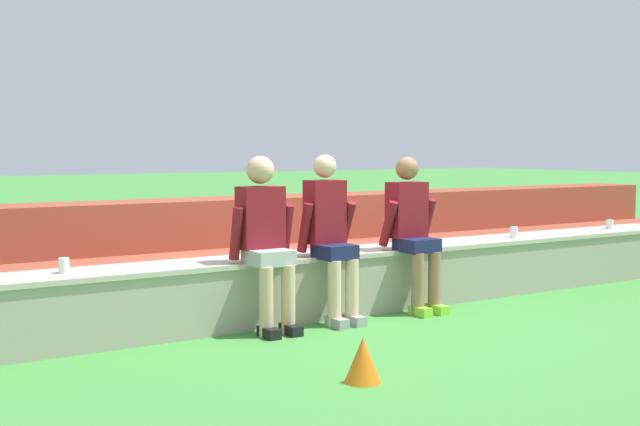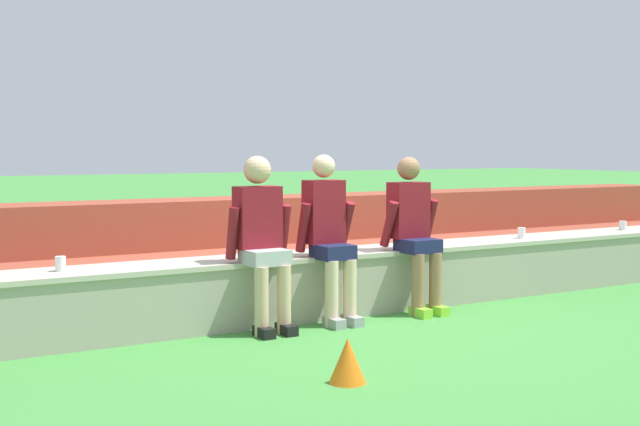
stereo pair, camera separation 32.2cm
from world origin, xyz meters
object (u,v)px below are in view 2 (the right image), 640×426
(water_bottle_near_right, at_px, (341,240))
(plastic_cup_left_end, at_px, (522,233))
(person_left_of_center, at_px, (329,233))
(plastic_cup_middle, at_px, (623,226))
(plastic_cup_right_end, at_px, (61,264))
(sports_cone, at_px, (348,360))
(person_far_left, at_px, (262,236))
(person_center, at_px, (414,229))

(water_bottle_near_right, height_order, plastic_cup_left_end, water_bottle_near_right)
(person_left_of_center, relative_size, plastic_cup_middle, 13.87)
(plastic_cup_right_end, xyz_separation_m, plastic_cup_middle, (6.11, -0.01, -0.00))
(sports_cone, bearing_deg, plastic_cup_left_end, 29.85)
(person_left_of_center, height_order, plastic_cup_middle, person_left_of_center)
(plastic_cup_left_end, relative_size, plastic_cup_right_end, 0.98)
(person_far_left, height_order, plastic_cup_middle, person_far_left)
(plastic_cup_left_end, distance_m, plastic_cup_right_end, 4.54)
(plastic_cup_middle, height_order, sports_cone, plastic_cup_middle)
(person_left_of_center, distance_m, person_center, 0.87)
(sports_cone, bearing_deg, person_far_left, 82.69)
(plastic_cup_middle, bearing_deg, plastic_cup_left_end, -177.99)
(water_bottle_near_right, relative_size, plastic_cup_left_end, 1.96)
(person_far_left, bearing_deg, sports_cone, -97.31)
(plastic_cup_right_end, bearing_deg, plastic_cup_middle, -0.09)
(water_bottle_near_right, xyz_separation_m, plastic_cup_left_end, (2.11, -0.05, -0.05))
(plastic_cup_middle, bearing_deg, water_bottle_near_right, -179.86)
(person_center, distance_m, water_bottle_near_right, 0.65)
(person_center, bearing_deg, person_far_left, -179.57)
(water_bottle_near_right, distance_m, sports_cone, 2.28)
(water_bottle_near_right, bearing_deg, person_far_left, -161.58)
(plastic_cup_left_end, bearing_deg, person_far_left, -175.04)
(person_left_of_center, distance_m, plastic_cup_middle, 4.00)
(person_left_of_center, relative_size, person_center, 1.02)
(person_left_of_center, distance_m, plastic_cup_right_end, 2.15)
(person_far_left, relative_size, plastic_cup_left_end, 12.80)
(person_far_left, height_order, plastic_cup_left_end, person_far_left)
(person_far_left, distance_m, sports_cone, 1.73)
(person_far_left, distance_m, plastic_cup_middle, 4.63)
(person_far_left, xyz_separation_m, person_center, (1.51, 0.01, -0.02))
(person_left_of_center, relative_size, plastic_cup_right_end, 12.68)
(water_bottle_near_right, distance_m, plastic_cup_left_end, 2.11)
(person_center, relative_size, plastic_cup_right_end, 12.47)
(person_center, bearing_deg, person_left_of_center, 179.54)
(person_far_left, height_order, person_left_of_center, person_left_of_center)
(water_bottle_near_right, xyz_separation_m, plastic_cup_right_end, (-2.42, 0.02, -0.04))
(plastic_cup_right_end, distance_m, plastic_cup_middle, 6.11)
(person_far_left, bearing_deg, plastic_cup_right_end, 167.59)
(plastic_cup_right_end, bearing_deg, plastic_cup_left_end, -0.81)
(person_left_of_center, bearing_deg, sports_cone, -117.35)
(plastic_cup_left_end, bearing_deg, plastic_cup_middle, 2.01)
(person_center, relative_size, water_bottle_near_right, 6.45)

